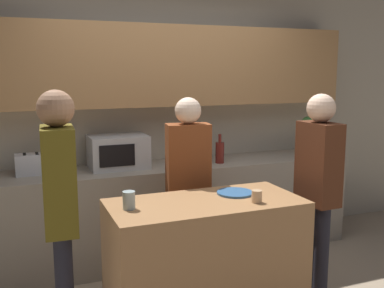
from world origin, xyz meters
TOP-DOWN VIEW (x-y plane):
  - back_wall at (0.00, 1.66)m, footprint 6.40×0.40m
  - back_counter at (0.00, 1.39)m, footprint 3.60×0.62m
  - kitchen_island at (-0.20, 0.12)m, footprint 1.31×0.62m
  - microwave at (-0.50, 1.45)m, footprint 0.52×0.39m
  - toaster at (-1.25, 1.45)m, footprint 0.26×0.16m
  - potted_plant at (1.57, 1.45)m, footprint 0.14×0.14m
  - bottle_0 at (0.28, 1.32)m, footprint 0.06×0.06m
  - bottle_1 at (0.36, 1.48)m, footprint 0.07×0.07m
  - bottle_2 at (0.46, 1.29)m, footprint 0.08×0.08m
  - plate_on_island at (0.07, 0.21)m, footprint 0.26×0.26m
  - cup_0 at (-0.72, 0.14)m, footprint 0.08×0.08m
  - cup_1 at (0.10, -0.03)m, footprint 0.07×0.07m
  - person_left at (-1.14, 0.18)m, footprint 0.22×0.35m
  - person_center at (0.74, 0.16)m, footprint 0.21×0.35m
  - person_right at (-0.10, 0.69)m, footprint 0.37×0.24m

SIDE VIEW (x-z plane):
  - back_counter at x=0.00m, z-range 0.00..0.90m
  - kitchen_island at x=-0.20m, z-range 0.00..0.92m
  - plate_on_island at x=0.07m, z-range 0.92..0.93m
  - person_right at x=-0.10m, z-range 0.14..1.72m
  - cup_1 at x=0.10m, z-range 0.92..1.00m
  - person_center at x=0.74m, z-range 0.15..1.77m
  - cup_0 at x=-0.72m, z-range 0.92..1.03m
  - toaster at x=-1.25m, z-range 0.90..1.08m
  - person_left at x=-1.14m, z-range 0.16..1.84m
  - bottle_2 at x=0.46m, z-range 0.87..1.15m
  - bottle_1 at x=0.36m, z-range 0.87..1.15m
  - bottle_0 at x=0.28m, z-range 0.86..1.17m
  - microwave at x=-0.50m, z-range 0.90..1.20m
  - potted_plant at x=1.57m, z-range 0.90..1.29m
  - back_wall at x=0.00m, z-range 0.19..2.89m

